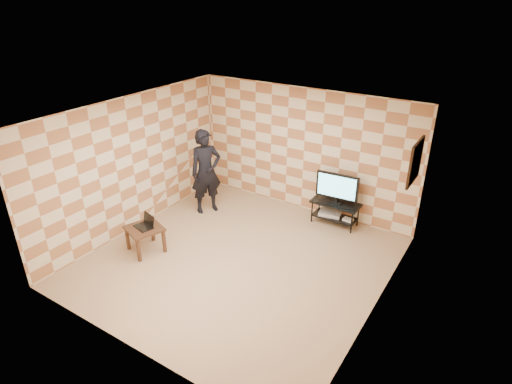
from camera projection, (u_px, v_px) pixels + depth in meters
floor at (238, 261)px, 7.81m from camera, size 5.00×5.00×0.00m
wall_back at (304, 151)px, 9.12m from camera, size 5.00×0.02×2.70m
wall_front at (122, 269)px, 5.33m from camera, size 5.00×0.02×2.70m
wall_left at (133, 164)px, 8.43m from camera, size 0.02×5.00×2.70m
wall_right at (383, 237)px, 6.01m from camera, size 0.02×5.00×2.70m
ceiling at (235, 117)px, 6.63m from camera, size 5.00×5.00×0.02m
wall_art at (415, 162)px, 6.94m from camera, size 0.04×0.72×0.72m
tv_stand at (335, 208)px, 8.86m from camera, size 1.00×0.45×0.50m
tv at (337, 187)px, 8.65m from camera, size 0.88×0.18×0.64m
dvd_player at (330, 213)px, 9.00m from camera, size 0.50×0.40×0.07m
game_console at (348, 220)px, 8.78m from camera, size 0.20×0.16×0.04m
side_table at (145, 232)px, 7.94m from camera, size 0.77×0.77×0.50m
laptop at (145, 224)px, 7.91m from camera, size 0.40×0.35×0.23m
person at (206, 172)px, 9.16m from camera, size 0.74×0.81×1.86m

